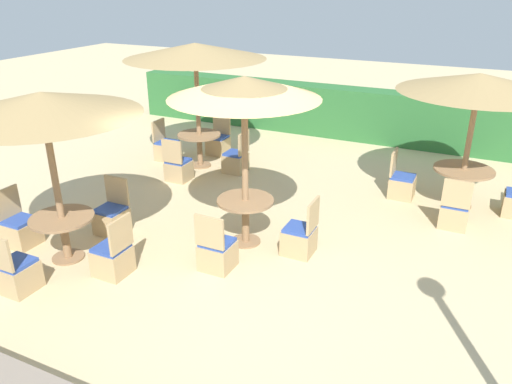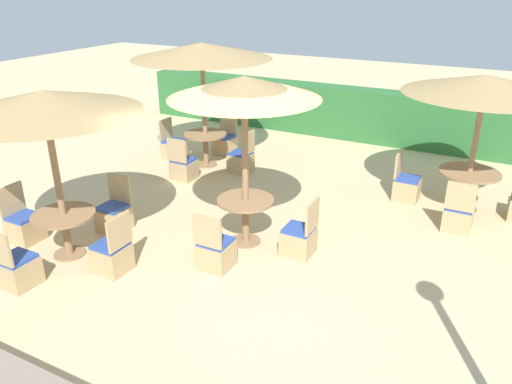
% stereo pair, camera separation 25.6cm
% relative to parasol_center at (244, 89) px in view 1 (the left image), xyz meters
% --- Properties ---
extents(ground_plane, '(40.00, 40.00, 0.00)m').
position_rel_parasol_center_xyz_m(ground_plane, '(0.17, -0.56, -2.50)').
color(ground_plane, '#D1BA8C').
extents(hedge_row, '(13.00, 0.70, 1.31)m').
position_rel_parasol_center_xyz_m(hedge_row, '(0.17, 6.31, -1.84)').
color(hedge_row, '#2D6B33').
rests_on(hedge_row, ground_plane).
extents(parasol_center, '(2.24, 2.24, 2.68)m').
position_rel_parasol_center_xyz_m(parasol_center, '(0.00, 0.00, 0.00)').
color(parasol_center, '#93704C').
rests_on(parasol_center, ground_plane).
extents(round_table_center, '(0.90, 0.90, 0.76)m').
position_rel_parasol_center_xyz_m(round_table_center, '(0.00, 0.00, -1.94)').
color(round_table_center, '#93704C').
rests_on(round_table_center, ground_plane).
extents(patio_chair_center_east, '(0.46, 0.46, 0.93)m').
position_rel_parasol_center_xyz_m(patio_chair_center_east, '(0.91, 0.05, -2.24)').
color(patio_chair_center_east, tan).
rests_on(patio_chair_center_east, ground_plane).
extents(patio_chair_center_south, '(0.46, 0.46, 0.93)m').
position_rel_parasol_center_xyz_m(patio_chair_center_south, '(-0.03, -0.88, -2.24)').
color(patio_chair_center_south, tan).
rests_on(patio_chair_center_south, ground_plane).
extents(parasol_back_right, '(2.75, 2.75, 2.47)m').
position_rel_parasol_center_xyz_m(parasol_back_right, '(2.98, 2.96, -0.20)').
color(parasol_back_right, '#93704C').
rests_on(parasol_back_right, ground_plane).
extents(round_table_back_right, '(1.07, 1.07, 0.74)m').
position_rel_parasol_center_xyz_m(round_table_back_right, '(2.98, 2.96, -1.91)').
color(round_table_back_right, '#93704C').
rests_on(round_table_back_right, ground_plane).
extents(patio_chair_back_right_south, '(0.46, 0.46, 0.93)m').
position_rel_parasol_center_xyz_m(patio_chair_back_right_south, '(2.97, 2.02, -2.24)').
color(patio_chair_back_right_south, tan).
rests_on(patio_chair_back_right_south, ground_plane).
extents(patio_chair_back_right_west, '(0.46, 0.46, 0.93)m').
position_rel_parasol_center_xyz_m(patio_chair_back_right_west, '(1.92, 2.92, -2.24)').
color(patio_chair_back_right_west, tan).
rests_on(patio_chair_back_right_west, ground_plane).
extents(parasol_front_left, '(2.67, 2.67, 2.56)m').
position_rel_parasol_center_xyz_m(parasol_front_left, '(-2.23, -1.62, -0.11)').
color(parasol_front_left, '#93704C').
rests_on(parasol_front_left, ground_plane).
extents(round_table_front_left, '(0.94, 0.94, 0.70)m').
position_rel_parasol_center_xyz_m(round_table_front_left, '(-2.23, -1.62, -1.97)').
color(round_table_front_left, '#93704C').
rests_on(round_table_front_left, ground_plane).
extents(patio_chair_front_left_east, '(0.46, 0.46, 0.93)m').
position_rel_parasol_center_xyz_m(patio_chair_front_left_east, '(-1.30, -1.66, -2.24)').
color(patio_chair_front_left_east, tan).
rests_on(patio_chair_front_left_east, ground_plane).
extents(patio_chair_front_left_south, '(0.46, 0.46, 0.93)m').
position_rel_parasol_center_xyz_m(patio_chair_front_left_south, '(-2.21, -2.55, -2.24)').
color(patio_chair_front_left_south, tan).
rests_on(patio_chair_front_left_south, ground_plane).
extents(patio_chair_front_left_north, '(0.46, 0.46, 0.93)m').
position_rel_parasol_center_xyz_m(patio_chair_front_left_north, '(-2.18, -0.64, -2.24)').
color(patio_chair_front_left_north, tan).
rests_on(patio_chair_front_left_north, ground_plane).
extents(patio_chair_front_left_west, '(0.46, 0.46, 0.93)m').
position_rel_parasol_center_xyz_m(patio_chair_front_left_west, '(-3.21, -1.61, -2.24)').
color(patio_chair_front_left_west, tan).
rests_on(patio_chair_front_left_west, ground_plane).
extents(parasol_back_left, '(2.99, 2.99, 2.71)m').
position_rel_parasol_center_xyz_m(parasol_back_left, '(-2.52, 2.73, 0.04)').
color(parasol_back_left, '#93704C').
rests_on(parasol_back_left, ground_plane).
extents(round_table_back_left, '(0.96, 0.96, 0.75)m').
position_rel_parasol_center_xyz_m(round_table_back_left, '(-2.52, 2.73, -1.93)').
color(round_table_back_left, '#93704C').
rests_on(round_table_back_left, ground_plane).
extents(patio_chair_back_left_south, '(0.46, 0.46, 0.93)m').
position_rel_parasol_center_xyz_m(patio_chair_back_left_south, '(-2.48, 1.79, -2.24)').
color(patio_chair_back_left_south, tan).
rests_on(patio_chair_back_left_south, ground_plane).
extents(patio_chair_back_left_east, '(0.46, 0.46, 0.93)m').
position_rel_parasol_center_xyz_m(patio_chair_back_left_east, '(-1.60, 2.74, -2.24)').
color(patio_chair_back_left_east, tan).
rests_on(patio_chair_back_left_east, ground_plane).
extents(patio_chair_back_left_north, '(0.46, 0.46, 0.93)m').
position_rel_parasol_center_xyz_m(patio_chair_back_left_north, '(-2.56, 3.64, -2.24)').
color(patio_chair_back_left_north, tan).
rests_on(patio_chair_back_left_north, ground_plane).
extents(patio_chair_back_left_west, '(0.46, 0.46, 0.93)m').
position_rel_parasol_center_xyz_m(patio_chair_back_left_west, '(-3.44, 2.75, -2.24)').
color(patio_chair_back_left_west, tan).
rests_on(patio_chair_back_left_west, ground_plane).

